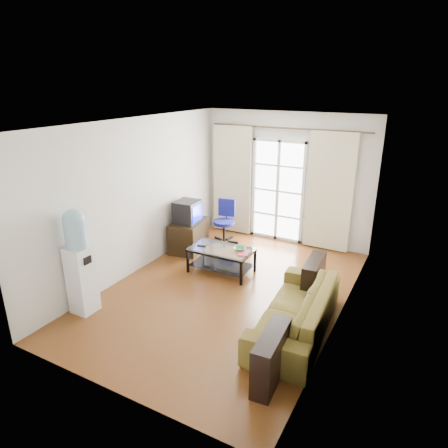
% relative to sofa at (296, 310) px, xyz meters
% --- Properties ---
extents(floor, '(5.20, 5.20, 0.00)m').
position_rel_sofa_xyz_m(floor, '(-1.34, 0.51, -0.31)').
color(floor, brown).
rests_on(floor, ground).
extents(ceiling, '(5.20, 5.20, 0.00)m').
position_rel_sofa_xyz_m(ceiling, '(-1.34, 0.51, 2.39)').
color(ceiling, white).
rests_on(ceiling, wall_back).
extents(wall_back, '(3.60, 0.02, 2.70)m').
position_rel_sofa_xyz_m(wall_back, '(-1.34, 3.11, 1.04)').
color(wall_back, silver).
rests_on(wall_back, floor).
extents(wall_front, '(3.60, 0.02, 2.70)m').
position_rel_sofa_xyz_m(wall_front, '(-1.34, -2.09, 1.04)').
color(wall_front, silver).
rests_on(wall_front, floor).
extents(wall_left, '(0.02, 5.20, 2.70)m').
position_rel_sofa_xyz_m(wall_left, '(-3.14, 0.51, 1.04)').
color(wall_left, silver).
rests_on(wall_left, floor).
extents(wall_right, '(0.02, 5.20, 2.70)m').
position_rel_sofa_xyz_m(wall_right, '(0.46, 0.51, 1.04)').
color(wall_right, silver).
rests_on(wall_right, floor).
extents(french_door, '(1.16, 0.06, 2.15)m').
position_rel_sofa_xyz_m(french_door, '(-1.49, 3.05, 0.76)').
color(french_door, white).
rests_on(french_door, wall_back).
extents(curtain_rod, '(3.30, 0.04, 0.04)m').
position_rel_sofa_xyz_m(curtain_rod, '(-1.34, 3.01, 2.07)').
color(curtain_rod, '#4C3F2D').
rests_on(curtain_rod, wall_back).
extents(curtain_left, '(0.90, 0.07, 2.35)m').
position_rel_sofa_xyz_m(curtain_left, '(-2.54, 2.99, 0.89)').
color(curtain_left, beige).
rests_on(curtain_left, curtain_rod).
extents(curtain_right, '(0.90, 0.07, 2.35)m').
position_rel_sofa_xyz_m(curtain_right, '(-0.39, 2.99, 0.89)').
color(curtain_right, beige).
rests_on(curtain_right, curtain_rod).
extents(radiator, '(0.64, 0.12, 0.64)m').
position_rel_sofa_xyz_m(radiator, '(-0.54, 3.01, 0.02)').
color(radiator, gray).
rests_on(radiator, floor).
extents(sofa, '(2.25, 1.13, 0.62)m').
position_rel_sofa_xyz_m(sofa, '(0.00, 0.00, 0.00)').
color(sofa, olive).
rests_on(sofa, floor).
extents(coffee_table, '(1.13, 0.66, 0.45)m').
position_rel_sofa_xyz_m(coffee_table, '(-1.75, 1.07, -0.02)').
color(coffee_table, silver).
rests_on(coffee_table, floor).
extents(bowl, '(0.35, 0.35, 0.05)m').
position_rel_sofa_xyz_m(bowl, '(-1.44, 1.16, 0.17)').
color(bowl, '#388932').
rests_on(bowl, coffee_table).
extents(book, '(0.35, 0.36, 0.02)m').
position_rel_sofa_xyz_m(book, '(-1.40, 1.01, 0.15)').
color(book, '#B51D16').
rests_on(book, coffee_table).
extents(remote, '(0.17, 0.08, 0.02)m').
position_rel_sofa_xyz_m(remote, '(-2.12, 1.00, 0.15)').
color(remote, black).
rests_on(remote, coffee_table).
extents(tv_stand, '(0.69, 0.92, 0.61)m').
position_rel_sofa_xyz_m(tv_stand, '(-2.83, 1.64, -0.00)').
color(tv_stand, black).
rests_on(tv_stand, floor).
extents(crt_tv, '(0.51, 0.50, 0.44)m').
position_rel_sofa_xyz_m(crt_tv, '(-2.82, 1.59, 0.52)').
color(crt_tv, black).
rests_on(crt_tv, tv_stand).
extents(task_chair, '(0.74, 0.74, 0.91)m').
position_rel_sofa_xyz_m(task_chair, '(-2.38, 2.34, -0.04)').
color(task_chair, black).
rests_on(task_chair, floor).
extents(water_cooler, '(0.35, 0.33, 1.60)m').
position_rel_sofa_xyz_m(water_cooler, '(-2.93, -1.03, 0.53)').
color(water_cooler, silver).
rests_on(water_cooler, floor).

